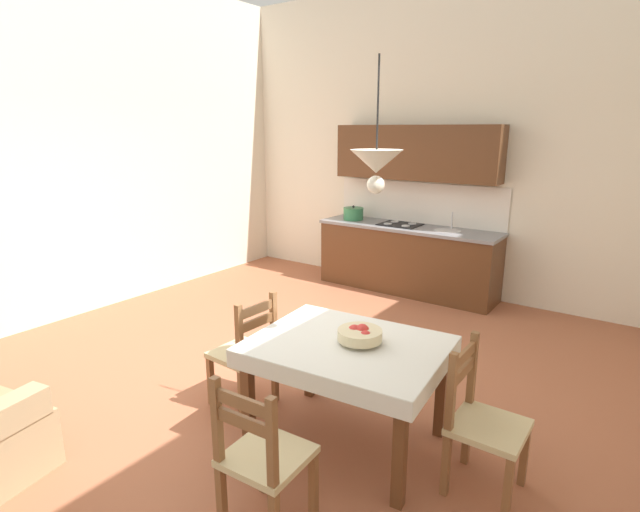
# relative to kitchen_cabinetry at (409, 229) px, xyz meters

# --- Properties ---
(ground_plane) EXTENTS (6.41, 7.00, 0.10)m
(ground_plane) POSITION_rel_kitchen_cabinetry_xyz_m (0.13, -2.93, -0.91)
(ground_plane) COLOR #A86042
(wall_back) EXTENTS (6.41, 0.12, 3.97)m
(wall_back) POSITION_rel_kitchen_cabinetry_xyz_m (0.13, 0.33, 1.13)
(wall_back) COLOR silver
(wall_back) RESTS_ON ground_plane
(wall_left) EXTENTS (0.12, 7.00, 3.97)m
(wall_left) POSITION_rel_kitchen_cabinetry_xyz_m (-2.84, -2.93, 1.13)
(wall_left) COLOR silver
(wall_left) RESTS_ON ground_plane
(kitchen_cabinetry) EXTENTS (2.44, 0.63, 2.20)m
(kitchen_cabinetry) POSITION_rel_kitchen_cabinetry_xyz_m (0.00, 0.00, 0.00)
(kitchen_cabinetry) COLOR #56331C
(kitchen_cabinetry) RESTS_ON ground_plane
(dining_table) EXTENTS (1.36, 1.11, 0.75)m
(dining_table) POSITION_rel_kitchen_cabinetry_xyz_m (1.15, -3.35, -0.23)
(dining_table) COLOR brown
(dining_table) RESTS_ON ground_plane
(dining_chair_camera_side) EXTENTS (0.44, 0.44, 0.93)m
(dining_chair_camera_side) POSITION_rel_kitchen_cabinetry_xyz_m (1.20, -4.27, -0.41)
(dining_chair_camera_side) COLOR #D1BC89
(dining_chair_camera_side) RESTS_ON ground_plane
(dining_chair_window_side) EXTENTS (0.42, 0.42, 0.93)m
(dining_chair_window_side) POSITION_rel_kitchen_cabinetry_xyz_m (2.05, -3.27, -0.41)
(dining_chair_window_side) COLOR #D1BC89
(dining_chair_window_side) RESTS_ON ground_plane
(dining_chair_tv_side) EXTENTS (0.44, 0.44, 0.93)m
(dining_chair_tv_side) POSITION_rel_kitchen_cabinetry_xyz_m (0.24, -3.40, -0.41)
(dining_chair_tv_side) COLOR #D1BC89
(dining_chair_tv_side) RESTS_ON ground_plane
(fruit_bowl) EXTENTS (0.30, 0.30, 0.12)m
(fruit_bowl) POSITION_rel_kitchen_cabinetry_xyz_m (1.22, -3.30, -0.04)
(fruit_bowl) COLOR beige
(fruit_bowl) RESTS_ON dining_table
(pendant_lamp) EXTENTS (0.32, 0.32, 0.80)m
(pendant_lamp) POSITION_rel_kitchen_cabinetry_xyz_m (1.30, -3.29, 1.09)
(pendant_lamp) COLOR black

